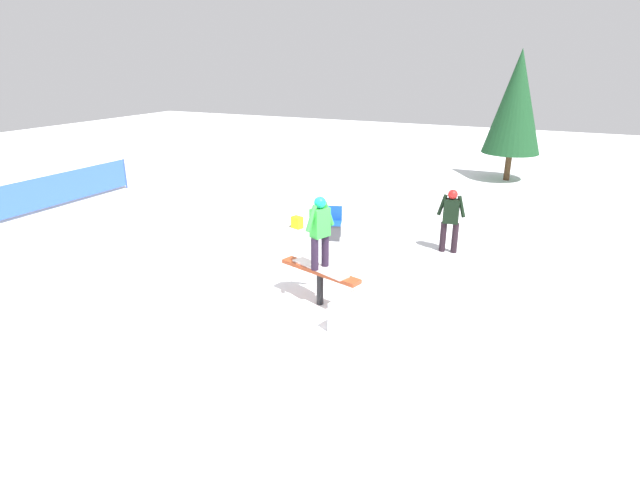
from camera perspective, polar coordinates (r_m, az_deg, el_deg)
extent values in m
plane|color=white|center=(10.03, 0.00, -7.28)|extent=(60.00, 60.00, 0.00)
cylinder|color=black|center=(9.88, 0.00, -5.55)|extent=(0.14, 0.14, 0.67)
cube|color=#A53F1E|center=(9.73, 0.00, -3.55)|extent=(1.83, 0.77, 0.08)
cube|color=white|center=(8.98, 8.46, -8.92)|extent=(2.14, 1.94, 0.57)
cube|color=white|center=(9.71, 0.00, -3.25)|extent=(1.35, 0.75, 0.03)
cylinder|color=#281B30|center=(9.67, 0.59, -1.19)|extent=(0.15, 0.15, 0.64)
cylinder|color=#281B30|center=(9.49, -0.60, -1.60)|extent=(0.15, 0.15, 0.64)
cube|color=green|center=(9.38, 0.00, 2.01)|extent=(0.33, 0.41, 0.55)
cylinder|color=green|center=(9.49, 0.97, 3.01)|extent=(0.18, 0.29, 0.50)
cylinder|color=green|center=(9.20, -1.00, 2.46)|extent=(0.18, 0.29, 0.50)
sphere|color=#139D8D|center=(9.27, 0.00, 4.31)|extent=(0.23, 0.23, 0.23)
cylinder|color=black|center=(12.94, 13.88, 0.36)|extent=(0.16, 0.16, 0.77)
cylinder|color=black|center=(12.92, 15.15, 0.22)|extent=(0.16, 0.16, 0.77)
cube|color=black|center=(12.72, 14.78, 3.21)|extent=(0.39, 0.26, 0.61)
cylinder|color=black|center=(12.70, 13.79, 3.92)|extent=(0.24, 0.12, 0.54)
cylinder|color=black|center=(12.67, 15.88, 3.69)|extent=(0.24, 0.12, 0.54)
sphere|color=red|center=(12.61, 14.94, 5.06)|extent=(0.24, 0.24, 0.24)
cube|color=#3F3F44|center=(13.30, 1.43, 0.74)|extent=(0.39, 0.15, 0.44)
cube|color=#3F3F44|center=(13.64, 1.57, 1.23)|extent=(0.39, 0.15, 0.44)
cube|color=#164DAF|center=(13.39, 1.51, 1.96)|extent=(0.56, 0.56, 0.04)
cube|color=#164DAF|center=(13.52, 1.60, 3.10)|extent=(0.43, 0.17, 0.40)
cube|color=yellow|center=(14.40, -2.63, 2.03)|extent=(0.35, 0.30, 0.34)
cylinder|color=blue|center=(20.30, -21.38, 7.07)|extent=(0.06, 0.06, 1.10)
cube|color=blue|center=(18.51, -27.79, 5.18)|extent=(0.07, 5.75, 0.99)
cylinder|color=#4C331E|center=(21.61, 20.67, 7.87)|extent=(0.24, 0.24, 1.10)
cone|color=#194723|center=(21.28, 21.50, 14.47)|extent=(2.21, 2.21, 3.91)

